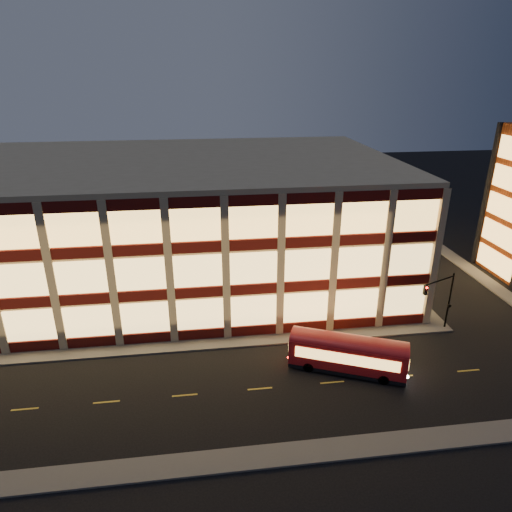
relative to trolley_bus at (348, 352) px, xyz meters
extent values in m
plane|color=black|center=(-11.67, 4.52, -1.82)|extent=(200.00, 200.00, 0.00)
cube|color=#514F4C|center=(-14.67, 5.52, -1.74)|extent=(54.00, 2.00, 0.15)
cube|color=#514F4C|center=(11.33, 21.52, -1.74)|extent=(2.00, 30.00, 0.15)
cube|color=#514F4C|center=(22.33, 21.52, -1.74)|extent=(2.00, 30.00, 0.15)
cube|color=#514F4C|center=(-11.67, -8.48, -1.74)|extent=(100.00, 2.00, 0.15)
cube|color=tan|center=(-14.67, 21.52, 5.18)|extent=(50.00, 30.00, 14.00)
cube|color=tan|center=(-14.67, 21.52, 12.43)|extent=(50.40, 30.40, 0.50)
cube|color=#470C0A|center=(-14.67, 6.40, -1.17)|extent=(50.10, 0.25, 1.00)
cube|color=#EBB963|center=(-14.67, 6.42, 0.93)|extent=(49.00, 0.20, 3.00)
cube|color=#470C0A|center=(10.45, 21.52, -1.17)|extent=(0.25, 30.10, 1.00)
cube|color=#EBB963|center=(10.43, 21.52, 0.93)|extent=(0.20, 29.00, 3.00)
cube|color=#470C0A|center=(-14.67, 6.40, 3.23)|extent=(50.10, 0.25, 1.00)
cube|color=#EBB963|center=(-14.67, 6.42, 5.33)|extent=(49.00, 0.20, 3.00)
cube|color=#470C0A|center=(10.45, 21.52, 3.23)|extent=(0.25, 30.10, 1.00)
cube|color=#EBB963|center=(10.43, 21.52, 5.33)|extent=(0.20, 29.00, 3.00)
cube|color=#470C0A|center=(-14.67, 6.40, 7.63)|extent=(50.10, 0.25, 1.00)
cube|color=#EBB963|center=(-14.67, 6.42, 9.73)|extent=(49.00, 0.20, 3.00)
cube|color=#470C0A|center=(10.45, 21.52, 7.63)|extent=(0.25, 30.10, 1.00)
cube|color=#EBB963|center=(10.43, 21.52, 9.73)|extent=(0.20, 29.00, 3.00)
cube|color=black|center=(24.33, 20.52, 7.18)|extent=(0.60, 0.60, 18.00)
cube|color=#F9B757|center=(24.25, 16.52, -0.02)|extent=(0.16, 6.60, 2.60)
cube|color=#F9B757|center=(24.25, 16.52, 3.38)|extent=(0.16, 6.60, 2.60)
cube|color=#F9B757|center=(24.25, 16.52, 6.78)|extent=(0.16, 6.60, 2.60)
cube|color=#F9B757|center=(24.25, 16.52, 10.18)|extent=(0.16, 6.60, 2.60)
cylinder|color=black|center=(11.83, 5.32, 1.18)|extent=(0.18, 0.18, 6.00)
cylinder|color=black|center=(10.08, 4.57, 3.88)|extent=(3.56, 1.63, 0.14)
cube|color=black|center=(8.33, 3.82, 3.38)|extent=(0.32, 0.32, 0.95)
sphere|color=#FF0C05|center=(8.33, 3.64, 3.68)|extent=(0.20, 0.20, 0.20)
cube|color=black|center=(11.83, 5.12, 0.78)|extent=(0.25, 0.18, 0.28)
cube|color=#9D080D|center=(0.00, 0.00, -0.17)|extent=(9.83, 6.07, 2.22)
cube|color=black|center=(0.00, 0.00, -1.48)|extent=(9.83, 6.07, 0.34)
cylinder|color=black|center=(-3.26, 0.26, -1.38)|extent=(0.91, 0.61, 0.87)
cylinder|color=black|center=(-2.42, 2.21, -1.38)|extent=(0.91, 0.61, 0.87)
cylinder|color=black|center=(2.42, -2.21, -1.38)|extent=(0.91, 0.61, 0.87)
cylinder|color=black|center=(3.26, -0.26, -1.38)|extent=(0.91, 0.61, 0.87)
cube|color=#F9B757|center=(-0.49, -1.14, 0.12)|extent=(7.83, 3.44, 0.97)
cube|color=#F9B757|center=(0.49, 1.14, 0.12)|extent=(7.83, 3.44, 0.97)
camera|label=1|loc=(-11.95, -31.05, 22.05)|focal=32.00mm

